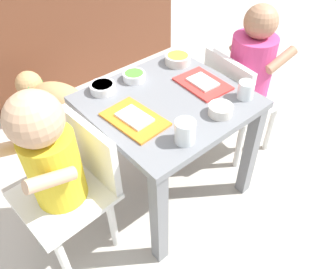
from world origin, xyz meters
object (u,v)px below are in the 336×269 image
object	(u,v)px
water_cup_right	(246,91)
veggie_bowl_near	(134,76)
dining_table	(168,120)
food_tray_left	(135,119)
cereal_bowl_left_side	(221,110)
cereal_bowl_right_side	(178,59)
food_tray_right	(203,83)
seated_child_right	(249,69)
water_cup_left	(185,133)
veggie_bowl_far	(103,87)
seated_child_left	(55,161)
dog	(53,97)

from	to	relation	value
water_cup_right	veggie_bowl_near	world-z (taller)	water_cup_right
dining_table	veggie_bowl_near	distance (m)	0.21
food_tray_left	cereal_bowl_left_side	xyz separation A→B (m)	(0.23, -0.16, 0.01)
cereal_bowl_right_side	food_tray_right	bearing A→B (deg)	-101.51
food_tray_right	veggie_bowl_near	bearing A→B (deg)	131.41
seated_child_right	water_cup_left	world-z (taller)	seated_child_right
food_tray_left	dining_table	bearing A→B (deg)	5.66
cereal_bowl_left_side	veggie_bowl_far	distance (m)	0.43
cereal_bowl_left_side	water_cup_right	bearing A→B (deg)	2.73
dining_table	water_cup_right	size ratio (longest dim) A/B	8.67
seated_child_right	cereal_bowl_right_side	xyz separation A→B (m)	(-0.24, 0.18, 0.06)
seated_child_right	food_tray_right	xyz separation A→B (m)	(-0.27, 0.01, 0.04)
seated_child_right	cereal_bowl_left_side	size ratio (longest dim) A/B	8.65
cereal_bowl_left_side	food_tray_right	bearing A→B (deg)	62.64
veggie_bowl_near	cereal_bowl_right_side	world-z (taller)	cereal_bowl_right_side
food_tray_right	water_cup_left	world-z (taller)	water_cup_left
food_tray_left	cereal_bowl_right_side	distance (m)	0.39
seated_child_left	dining_table	bearing A→B (deg)	-2.28
veggie_bowl_near	cereal_bowl_left_side	xyz separation A→B (m)	(0.09, -0.35, 0.00)
food_tray_right	dining_table	bearing A→B (deg)	174.34
dog	veggie_bowl_far	distance (m)	0.58
veggie_bowl_near	water_cup_right	bearing A→B (deg)	-57.42
seated_child_left	food_tray_right	distance (m)	0.59
seated_child_right	water_cup_right	xyz separation A→B (m)	(-0.22, -0.15, 0.07)
water_cup_right	veggie_bowl_far	bearing A→B (deg)	134.27
food_tray_left	water_cup_left	bearing A→B (deg)	-73.47
dining_table	cereal_bowl_right_side	bearing A→B (deg)	39.65
water_cup_left	cereal_bowl_left_side	bearing A→B (deg)	5.52
water_cup_right	cereal_bowl_left_side	distance (m)	0.14
seated_child_right	cereal_bowl_left_side	world-z (taller)	seated_child_right
dining_table	seated_child_right	distance (m)	0.43
dog	veggie_bowl_near	bearing A→B (deg)	-73.73
seated_child_right	cereal_bowl_right_side	bearing A→B (deg)	141.97
cereal_bowl_left_side	water_cup_left	bearing A→B (deg)	-174.48
dining_table	cereal_bowl_left_side	xyz separation A→B (m)	(0.07, -0.18, 0.11)
water_cup_right	veggie_bowl_near	bearing A→B (deg)	122.58
seated_child_left	veggie_bowl_far	xyz separation A→B (m)	(0.29, 0.17, 0.05)
seated_child_right	food_tray_left	world-z (taller)	seated_child_right
veggie_bowl_near	dog	bearing A→B (deg)	106.27
veggie_bowl_near	cereal_bowl_left_side	distance (m)	0.36
food_tray_left	cereal_bowl_left_side	world-z (taller)	cereal_bowl_left_side
seated_child_right	veggie_bowl_near	xyz separation A→B (m)	(-0.44, 0.20, 0.05)
food_tray_right	water_cup_left	size ratio (longest dim) A/B	2.70
dining_table	veggie_bowl_near	bearing A→B (deg)	94.15
dining_table	water_cup_right	bearing A→B (deg)	-39.13
cereal_bowl_left_side	veggie_bowl_near	bearing A→B (deg)	103.77
cereal_bowl_left_side	seated_child_right	bearing A→B (deg)	23.20
water_cup_right	cereal_bowl_right_side	world-z (taller)	water_cup_right
dining_table	water_cup_right	world-z (taller)	water_cup_right
dining_table	water_cup_left	world-z (taller)	water_cup_left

